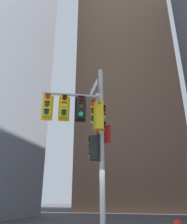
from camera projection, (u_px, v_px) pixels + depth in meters
building_mid_block at (128, 73)px, 37.25m from camera, size 13.70×13.70×42.60m
signal_pole_assembly at (86, 124)px, 9.18m from camera, size 2.82×2.11×7.09m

